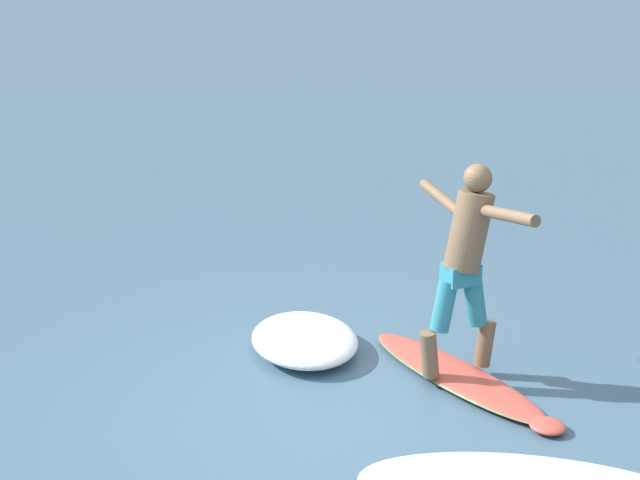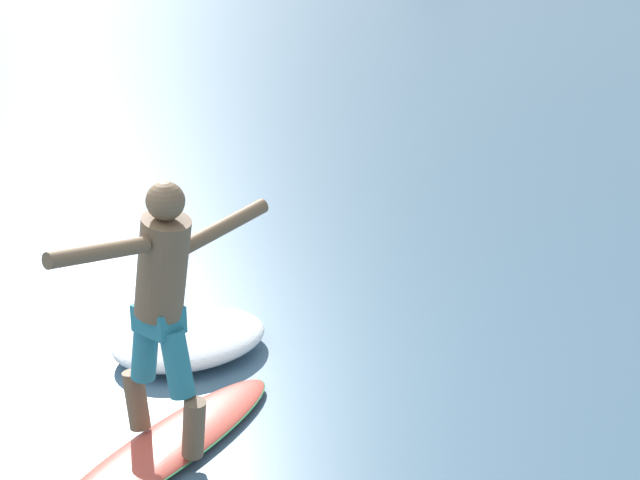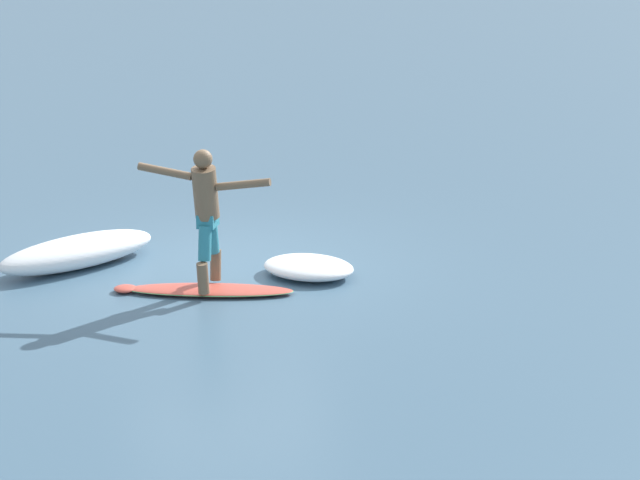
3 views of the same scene
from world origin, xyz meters
The scene contains 4 objects.
ground_plane centered at (0.00, 0.00, 0.00)m, with size 200.00×200.00×0.00m, color #45657C.
surfboard centered at (1.07, -0.34, 0.04)m, with size 0.87×2.16×0.22m.
surfer centered at (1.12, -0.32, 1.05)m, with size 0.76×1.49×1.66m.
wave_foam_at_nose centered at (0.62, 0.94, 0.11)m, with size 1.36×1.44×0.22m.
Camera 2 is at (3.86, -5.19, 3.52)m, focal length 60.00 mm.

